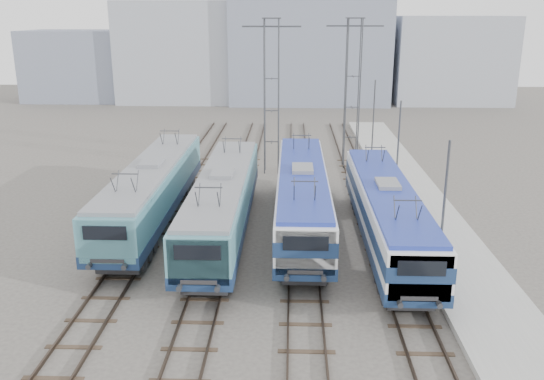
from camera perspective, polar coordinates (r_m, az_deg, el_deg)
The scene contains 15 objects.
ground at distance 26.31m, azimuth -1.76°, elevation -10.93°, with size 160.00×160.00×0.00m, color #514C47.
platform at distance 34.56m, azimuth 16.31°, elevation -4.30°, with size 4.00×70.00×0.30m, color #9E9E99.
locomotive_far_left at distance 35.28m, azimuth -11.79°, elevation 0.14°, with size 2.90×18.33×3.45m.
locomotive_center_left at distance 32.53m, azimuth -4.91°, elevation -1.05°, with size 2.87×18.10×3.41m.
locomotive_center_right at distance 33.42m, azimuth 3.01°, elevation -0.40°, with size 2.87×18.17×3.42m.
locomotive_far_right at distance 31.50m, azimuth 11.30°, elevation -1.97°, with size 2.77×17.51×3.29m.
catenary_tower_west at distance 45.55m, azimuth -0.04°, elevation 9.91°, with size 4.50×1.20×12.00m.
catenary_tower_east at distance 47.76m, azimuth 7.99°, elevation 10.08°, with size 4.50×1.20×12.00m.
mast_front at distance 27.58m, azimuth 16.60°, elevation -2.37°, with size 0.12×0.12×7.00m, color #3F4247.
mast_mid at distance 38.84m, azimuth 12.34°, elevation 3.53°, with size 0.12×0.12×7.00m, color #3F4247.
mast_rear at distance 50.44m, azimuth 10.00°, elevation 6.74°, with size 0.12×0.12×7.00m, color #3F4247.
building_west at distance 86.74m, azimuth -8.61°, elevation 13.39°, with size 18.00×12.00×14.00m, color #A2A8B4.
building_center at distance 85.26m, azimuth 3.72°, elevation 14.83°, with size 22.00×14.00×18.00m, color gray.
building_east at distance 88.29m, azimuth 17.08°, elevation 12.26°, with size 16.00×12.00×12.00m, color #A2A8B4.
building_far_west at distance 91.13m, azimuth -18.71°, elevation 11.61°, with size 14.00×10.00×10.00m, color gray.
Camera 1 is at (1.60, -23.16, 12.37)m, focal length 38.00 mm.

